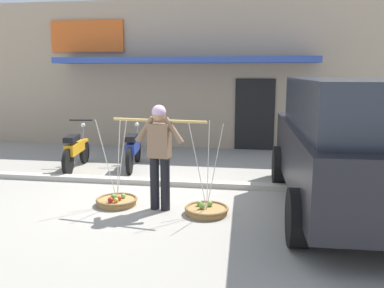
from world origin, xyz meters
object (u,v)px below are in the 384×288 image
at_px(motorcycle_second_in_row, 133,149).
at_px(parked_truck, 352,142).
at_px(fruit_basket_right_side, 117,201).
at_px(fruit_vendor, 159,150).
at_px(motorcycle_nearest_shop, 76,150).
at_px(fruit_basket_left_side, 207,210).

relative_size(motorcycle_second_in_row, parked_truck, 0.37).
bearing_deg(parked_truck, fruit_basket_right_side, -176.07).
bearing_deg(fruit_vendor, motorcycle_nearest_shop, 136.86).
bearing_deg(motorcycle_nearest_shop, parked_truck, -20.14).
distance_m(fruit_vendor, parked_truck, 2.99).
distance_m(fruit_vendor, motorcycle_second_in_row, 3.05).
height_order(fruit_vendor, motorcycle_nearest_shop, fruit_vendor).
xyz_separation_m(fruit_vendor, fruit_basket_left_side, (0.77, -0.10, -0.90)).
height_order(motorcycle_nearest_shop, parked_truck, parked_truck).
relative_size(fruit_basket_right_side, motorcycle_nearest_shop, 0.80).
distance_m(fruit_basket_left_side, motorcycle_nearest_shop, 4.15).
distance_m(fruit_basket_left_side, motorcycle_second_in_row, 3.51).
bearing_deg(fruit_basket_right_side, parked_truck, 3.93).
bearing_deg(fruit_basket_left_side, parked_truck, 11.79).
xyz_separation_m(fruit_basket_right_side, motorcycle_second_in_row, (-0.52, 2.61, 0.38)).
bearing_deg(fruit_vendor, fruit_basket_right_side, 172.58).
bearing_deg(fruit_basket_left_side, motorcycle_nearest_shop, 143.15).
distance_m(fruit_vendor, fruit_basket_left_side, 1.19).
bearing_deg(motorcycle_second_in_row, fruit_basket_right_side, -78.80).
height_order(fruit_basket_left_side, motorcycle_nearest_shop, fruit_basket_left_side).
distance_m(fruit_basket_left_side, fruit_basket_right_side, 1.56).
xyz_separation_m(fruit_basket_left_side, fruit_basket_right_side, (-1.54, 0.20, 0.00)).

